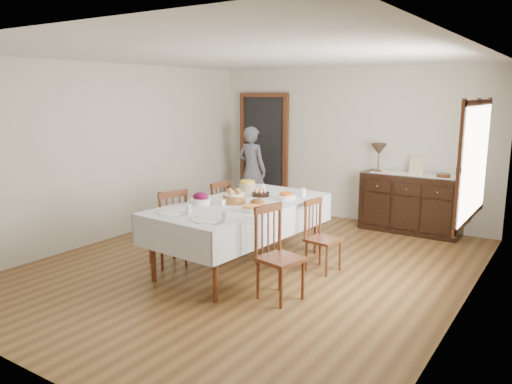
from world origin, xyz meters
The scene contains 26 objects.
ground centered at (0.00, 0.00, 0.00)m, with size 6.00×6.00×0.00m, color brown.
room_shell centered at (-0.15, 0.42, 1.64)m, with size 5.02×6.02×2.65m.
dining_table centered at (-0.11, -0.07, 0.73)m, with size 1.39×2.49×0.83m.
chair_left_near centered at (-0.90, -0.54, 0.50)m, with size 0.53×0.53×0.99m.
chair_left_far centered at (-0.95, 0.46, 0.48)m, with size 0.43×0.43×0.94m.
chair_right_near centered at (0.78, -0.67, 0.51)m, with size 0.50×0.50×1.00m.
chair_right_far centered at (0.78, 0.36, 0.45)m, with size 0.42×0.42×0.89m.
sideboard centered at (1.20, 2.72, 0.46)m, with size 1.53×0.56×0.92m.
person centered at (-1.63, 2.44, 0.85)m, with size 0.53×0.34×1.69m, color slate.
bread_basket centered at (-0.17, -0.13, 0.90)m, with size 0.28×0.28×0.18m.
egg_basket centered at (-0.13, 0.41, 0.87)m, with size 0.24×0.24×0.10m.
ham_platter_a centered at (-0.46, 0.19, 0.86)m, with size 0.28×0.28×0.11m.
ham_platter_b centered at (0.17, -0.12, 0.86)m, with size 0.33×0.33×0.11m.
beet_bowl centered at (-0.47, -0.41, 0.89)m, with size 0.27×0.27×0.15m.
carrot_bowl centered at (0.28, 0.39, 0.87)m, with size 0.23×0.23×0.09m.
pineapple_bowl centered at (-0.50, 0.65, 0.89)m, with size 0.24×0.24×0.14m.
casserole_dish centered at (0.26, -0.38, 0.86)m, with size 0.24×0.24×0.07m.
butter_dish centered at (-0.26, -0.31, 0.86)m, with size 0.15×0.10×0.07m.
setting_left centered at (-0.41, -0.93, 0.85)m, with size 0.43×0.31×0.10m.
setting_right centered at (0.14, -0.98, 0.85)m, with size 0.43×0.31×0.10m.
glass_far_a centered at (-0.30, 0.73, 0.88)m, with size 0.06×0.06×0.10m.
glass_far_b centered at (0.34, 0.71, 0.88)m, with size 0.07×0.07×0.11m.
runner centered at (1.21, 2.75, 0.93)m, with size 1.30×0.35×0.01m.
table_lamp centered at (0.65, 2.69, 1.28)m, with size 0.26×0.26×0.46m.
picture_frame centered at (1.27, 2.66, 1.06)m, with size 0.22×0.08×0.28m.
deco_bowl centered at (1.67, 2.68, 0.95)m, with size 0.20×0.20×0.06m.
Camera 1 is at (3.38, -5.02, 2.17)m, focal length 35.00 mm.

